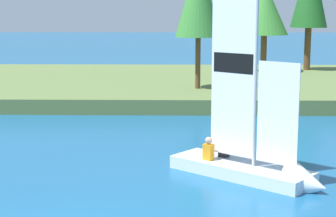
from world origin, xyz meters
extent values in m
cube|color=#5B703D|center=(0.00, 22.37, 0.34)|extent=(80.00, 15.80, 0.68)
cylinder|color=brown|center=(3.41, 18.19, 1.96)|extent=(0.26, 0.26, 2.56)
cylinder|color=brown|center=(7.74, 25.84, 1.84)|extent=(0.38, 0.38, 2.31)
cone|color=#387F33|center=(7.74, 25.84, 4.56)|extent=(2.92, 2.92, 3.13)
cylinder|color=brown|center=(10.72, 26.98, 2.04)|extent=(0.41, 0.41, 2.72)
cube|color=silver|center=(4.24, 5.37, 0.18)|extent=(3.99, 3.63, 0.36)
cone|color=silver|center=(5.82, 4.04, 0.18)|extent=(1.53, 1.55, 1.16)
cylinder|color=#B7B7BC|center=(4.55, 5.10, 2.87)|extent=(0.08, 0.08, 5.02)
cube|color=white|center=(4.00, 5.57, 2.89)|extent=(1.13, 0.95, 4.56)
cube|color=black|center=(4.00, 5.57, 3.15)|extent=(1.02, 0.86, 0.55)
cube|color=white|center=(5.10, 4.65, 1.92)|extent=(0.95, 0.80, 2.71)
cylinder|color=#B7B7BC|center=(4.00, 5.57, 0.58)|extent=(1.15, 0.97, 0.06)
cube|color=orange|center=(3.35, 5.74, 0.59)|extent=(0.34, 0.33, 0.46)
sphere|color=tan|center=(3.35, 5.74, 0.93)|extent=(0.20, 0.20, 0.20)
cube|color=#26262D|center=(3.82, 6.08, 0.63)|extent=(0.34, 0.33, 0.54)
sphere|color=tan|center=(3.82, 6.08, 1.01)|extent=(0.20, 0.20, 0.20)
camera|label=1|loc=(2.54, -10.16, 4.66)|focal=61.36mm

